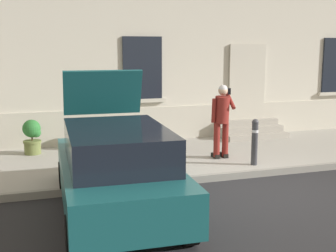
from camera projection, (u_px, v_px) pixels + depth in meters
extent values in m
plane|color=#232326|center=(258.00, 192.00, 8.44)|extent=(80.00, 80.00, 0.00)
cube|color=#99968E|center=(203.00, 155.00, 11.06)|extent=(24.00, 3.60, 0.15)
cube|color=gray|center=(236.00, 175.00, 9.31)|extent=(24.00, 0.12, 0.15)
cube|color=beige|center=(172.00, 13.00, 12.75)|extent=(24.00, 1.40, 7.50)
cube|color=#BCB7A8|center=(180.00, 125.00, 12.64)|extent=(24.00, 0.08, 1.10)
cube|color=#1E472D|center=(247.00, 84.00, 13.06)|extent=(1.00, 0.08, 2.10)
cube|color=#BCB7A8|center=(247.00, 82.00, 13.03)|extent=(1.16, 0.06, 2.24)
cube|color=black|center=(142.00, 68.00, 12.01)|extent=(1.10, 0.06, 1.70)
cube|color=#BCB7A8|center=(143.00, 101.00, 12.14)|extent=(1.30, 0.12, 0.10)
cube|color=#BCB7A8|center=(336.00, 93.00, 14.06)|extent=(1.30, 0.12, 0.10)
cube|color=#9E998E|center=(258.00, 137.00, 12.59)|extent=(1.90, 0.32, 0.16)
cube|color=#9E998E|center=(252.00, 132.00, 12.88)|extent=(1.90, 0.32, 0.32)
cube|color=#9E998E|center=(247.00, 127.00, 13.17)|extent=(1.90, 0.32, 0.48)
cube|color=#165156|center=(116.00, 178.00, 7.24)|extent=(1.90, 4.06, 0.64)
cube|color=black|center=(117.00, 145.00, 6.99)|extent=(1.63, 2.46, 0.56)
cube|color=black|center=(102.00, 161.00, 9.19)|extent=(1.67, 0.16, 0.20)
cube|color=yellow|center=(101.00, 153.00, 9.16)|extent=(0.52, 0.04, 0.12)
cube|color=#B21414|center=(64.00, 143.00, 8.91)|extent=(0.16, 0.05, 0.18)
cube|color=#B21414|center=(137.00, 139.00, 9.30)|extent=(0.16, 0.05, 0.18)
cube|color=#165156|center=(103.00, 92.00, 8.39)|extent=(1.50, 0.42, 0.87)
cylinder|color=black|center=(73.00, 237.00, 5.76)|extent=(0.22, 0.61, 0.60)
cylinder|color=black|center=(188.00, 224.00, 6.17)|extent=(0.22, 0.61, 0.60)
cylinder|color=black|center=(64.00, 177.00, 8.41)|extent=(0.22, 0.61, 0.60)
cylinder|color=black|center=(145.00, 171.00, 8.83)|extent=(0.22, 0.61, 0.60)
cylinder|color=#333338|center=(255.00, 144.00, 9.79)|extent=(0.14, 0.14, 0.95)
sphere|color=#333338|center=(255.00, 122.00, 9.70)|extent=(0.15, 0.15, 0.15)
cylinder|color=silver|center=(255.00, 131.00, 9.74)|extent=(0.15, 0.15, 0.06)
cylinder|color=#333338|center=(93.00, 156.00, 8.71)|extent=(0.14, 0.14, 0.95)
sphere|color=#333338|center=(92.00, 132.00, 8.62)|extent=(0.15, 0.15, 0.15)
cylinder|color=silver|center=(92.00, 142.00, 8.66)|extent=(0.15, 0.15, 0.06)
cylinder|color=maroon|center=(217.00, 140.00, 10.37)|extent=(0.15, 0.15, 0.82)
cube|color=black|center=(215.00, 156.00, 10.49)|extent=(0.12, 0.28, 0.10)
cylinder|color=maroon|center=(225.00, 139.00, 10.43)|extent=(0.15, 0.15, 0.82)
cube|color=black|center=(224.00, 155.00, 10.56)|extent=(0.12, 0.28, 0.10)
cylinder|color=maroon|center=(222.00, 110.00, 10.25)|extent=(0.34, 0.38, 0.64)
sphere|color=tan|center=(223.00, 91.00, 10.14)|extent=(0.22, 0.22, 0.22)
sphere|color=silver|center=(223.00, 89.00, 10.14)|extent=(0.21, 0.21, 0.21)
cylinder|color=maroon|center=(214.00, 111.00, 10.17)|extent=(0.09, 0.13, 0.56)
cylinder|color=maroon|center=(230.00, 101.00, 10.26)|extent=(0.09, 0.45, 0.38)
cube|color=black|center=(229.00, 91.00, 10.17)|extent=(0.07, 0.02, 0.15)
cylinder|color=#606B38|center=(33.00, 147.00, 10.85)|extent=(0.40, 0.40, 0.34)
cylinder|color=#606B38|center=(32.00, 142.00, 10.83)|extent=(0.44, 0.44, 0.05)
cylinder|color=#47331E|center=(32.00, 136.00, 10.80)|extent=(0.04, 0.04, 0.24)
sphere|color=#286B2D|center=(32.00, 129.00, 10.77)|extent=(0.44, 0.44, 0.44)
sphere|color=#286B2D|center=(36.00, 133.00, 10.77)|extent=(0.24, 0.24, 0.24)
cylinder|color=#2D2D30|center=(106.00, 143.00, 11.32)|extent=(0.40, 0.40, 0.34)
cylinder|color=#2D2D30|center=(106.00, 138.00, 11.29)|extent=(0.44, 0.44, 0.05)
cylinder|color=#47331E|center=(106.00, 132.00, 11.26)|extent=(0.04, 0.04, 0.24)
sphere|color=#387F33|center=(105.00, 125.00, 11.23)|extent=(0.44, 0.44, 0.44)
sphere|color=#387F33|center=(110.00, 129.00, 11.23)|extent=(0.24, 0.24, 0.24)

